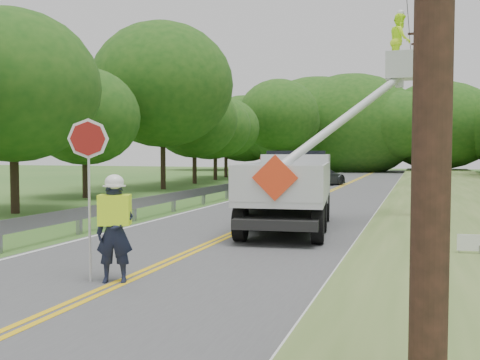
% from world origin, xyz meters
% --- Properties ---
extents(ground, '(140.00, 140.00, 0.00)m').
position_xyz_m(ground, '(0.00, 0.00, 0.00)').
color(ground, '#326324').
rests_on(ground, ground).
extents(road, '(7.20, 96.00, 0.03)m').
position_xyz_m(road, '(0.00, 14.00, 0.01)').
color(road, '#4E4E50').
rests_on(road, ground).
extents(guardrail, '(0.18, 48.00, 0.77)m').
position_xyz_m(guardrail, '(-4.02, 14.91, 0.55)').
color(guardrail, gray).
rests_on(guardrail, ground).
extents(utility_poles, '(1.60, 43.30, 10.00)m').
position_xyz_m(utility_poles, '(5.00, 17.02, 5.27)').
color(utility_poles, black).
rests_on(utility_poles, ground).
extents(tall_grass_verge, '(7.00, 96.00, 0.30)m').
position_xyz_m(tall_grass_verge, '(7.10, 14.00, 0.15)').
color(tall_grass_verge, '#4C6D2D').
rests_on(tall_grass_verge, ground).
extents(treeline_left, '(10.27, 55.67, 10.38)m').
position_xyz_m(treeline_left, '(-10.07, 28.83, 5.50)').
color(treeline_left, '#332319').
rests_on(treeline_left, ground).
extents(treeline_horizon, '(56.77, 15.05, 12.62)m').
position_xyz_m(treeline_horizon, '(1.40, 56.13, 5.50)').
color(treeline_horizon, '#1D4D15').
rests_on(treeline_horizon, ground).
extents(flagger, '(1.08, 0.67, 2.87)m').
position_xyz_m(flagger, '(-0.12, -0.49, 1.04)').
color(flagger, '#191E33').
rests_on(flagger, road).
extents(bucket_truck, '(5.00, 6.97, 6.62)m').
position_xyz_m(bucket_truck, '(1.39, 7.92, 1.53)').
color(bucket_truck, black).
rests_on(bucket_truck, road).
extents(suv_silver, '(3.69, 6.51, 1.72)m').
position_xyz_m(suv_silver, '(-1.67, 16.97, 0.88)').
color(suv_silver, '#BABEC2').
rests_on(suv_silver, road).
extents(suv_darkgrey, '(3.74, 5.15, 1.38)m').
position_xyz_m(suv_darkgrey, '(-1.61, 27.46, 0.71)').
color(suv_darkgrey, '#3E4347').
rests_on(suv_darkgrey, road).
extents(stop_sign_permanent, '(0.47, 0.06, 2.19)m').
position_xyz_m(stop_sign_permanent, '(-4.08, 22.39, 1.42)').
color(stop_sign_permanent, gray).
rests_on(stop_sign_permanent, ground).
extents(yard_sign, '(0.47, 0.08, 0.68)m').
position_xyz_m(yard_sign, '(5.89, 2.83, 0.48)').
color(yard_sign, white).
rests_on(yard_sign, ground).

